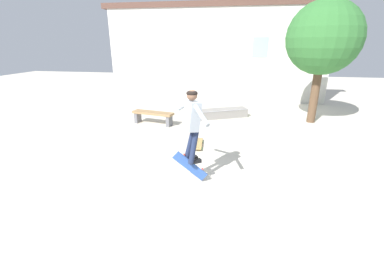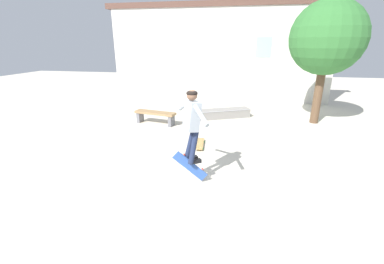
% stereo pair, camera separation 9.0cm
% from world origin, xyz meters
% --- Properties ---
extents(ground_plane, '(40.00, 40.00, 0.00)m').
position_xyz_m(ground_plane, '(0.00, 0.00, 0.00)').
color(ground_plane, beige).
extents(building_backdrop, '(11.33, 0.52, 5.92)m').
position_xyz_m(building_backdrop, '(0.02, 8.67, 2.42)').
color(building_backdrop, beige).
rests_on(building_backdrop, ground_plane).
extents(tree_right, '(2.49, 2.49, 4.24)m').
position_xyz_m(tree_right, '(4.00, 5.29, 2.97)').
color(tree_right, brown).
rests_on(tree_right, ground_plane).
extents(park_bench, '(1.59, 0.67, 0.46)m').
position_xyz_m(park_bench, '(-1.78, 4.02, 0.33)').
color(park_bench, '#99754C').
rests_on(park_bench, ground_plane).
extents(skate_ledge, '(2.12, 1.36, 0.35)m').
position_xyz_m(skate_ledge, '(0.62, 5.32, 0.18)').
color(skate_ledge, gray).
rests_on(skate_ledge, ground_plane).
extents(skater, '(0.83, 1.14, 1.51)m').
position_xyz_m(skater, '(0.33, 0.15, 1.39)').
color(skater, '#9EA8B2').
extents(skateboard_flipping, '(0.74, 0.19, 0.68)m').
position_xyz_m(skateboard_flipping, '(0.30, 0.13, 0.39)').
color(skateboard_flipping, '#2D519E').
extents(skateboard_resting, '(0.28, 0.89, 0.08)m').
position_xyz_m(skateboard_resting, '(0.17, 2.21, 0.07)').
color(skateboard_resting, '#AD894C').
rests_on(skateboard_resting, ground_plane).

